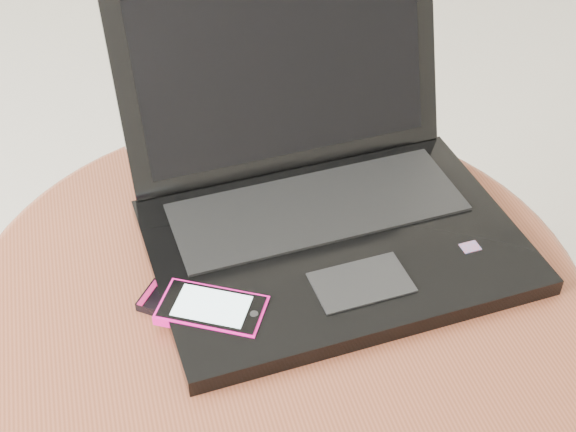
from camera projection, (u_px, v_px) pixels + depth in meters
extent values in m
cylinder|color=#4F2C11|center=(278.00, 432.00, 0.99)|extent=(0.10, 0.10, 0.46)
cylinder|color=brown|center=(276.00, 296.00, 0.83)|extent=(0.62, 0.62, 0.03)
torus|color=brown|center=(276.00, 296.00, 0.83)|extent=(0.65, 0.65, 0.03)
cube|color=black|center=(335.00, 246.00, 0.85)|extent=(0.40, 0.29, 0.02)
cube|color=black|center=(317.00, 207.00, 0.88)|extent=(0.33, 0.14, 0.00)
cube|color=black|center=(361.00, 282.00, 0.79)|extent=(0.10, 0.07, 0.00)
cube|color=red|center=(470.00, 247.00, 0.83)|extent=(0.02, 0.02, 0.00)
cube|color=black|center=(283.00, 69.00, 0.89)|extent=(0.38, 0.11, 0.23)
cube|color=black|center=(284.00, 70.00, 0.89)|extent=(0.34, 0.08, 0.19)
cube|color=black|center=(201.00, 303.00, 0.79)|extent=(0.13, 0.12, 0.01)
cube|color=#A30F49|center=(154.00, 285.00, 0.80)|extent=(0.04, 0.05, 0.00)
cube|color=#F50E8D|center=(212.00, 310.00, 0.77)|extent=(0.12, 0.10, 0.01)
cube|color=black|center=(212.00, 306.00, 0.77)|extent=(0.11, 0.09, 0.00)
cube|color=silver|center=(212.00, 306.00, 0.77)|extent=(0.08, 0.07, 0.00)
cylinder|color=black|center=(254.00, 314.00, 0.76)|extent=(0.01, 0.01, 0.00)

